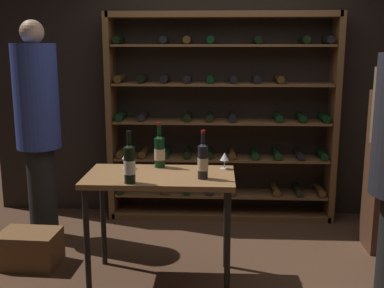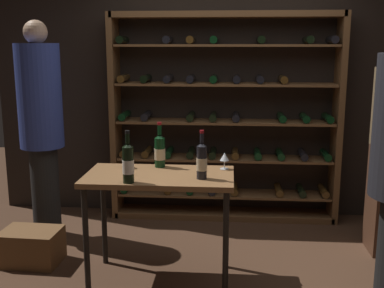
# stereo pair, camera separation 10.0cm
# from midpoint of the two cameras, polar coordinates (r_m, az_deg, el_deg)

# --- Properties ---
(ground_plane) EXTENTS (9.29, 9.29, 0.00)m
(ground_plane) POSITION_cam_midpoint_polar(r_m,az_deg,el_deg) (3.92, 4.01, -15.87)
(ground_plane) COLOR #472D1E
(back_wall) EXTENTS (4.90, 0.10, 2.82)m
(back_wall) POSITION_cam_midpoint_polar(r_m,az_deg,el_deg) (5.14, 4.45, 7.15)
(back_wall) COLOR black
(back_wall) RESTS_ON ground
(wine_rack) EXTENTS (2.35, 0.32, 2.13)m
(wine_rack) POSITION_cam_midpoint_polar(r_m,az_deg,el_deg) (4.97, 4.38, 2.89)
(wine_rack) COLOR brown
(wine_rack) RESTS_ON ground
(tasting_table) EXTENTS (1.12, 0.60, 0.86)m
(tasting_table) POSITION_cam_midpoint_polar(r_m,az_deg,el_deg) (3.66, -3.09, -5.14)
(tasting_table) COLOR brown
(tasting_table) RESTS_ON ground
(person_guest_blue_shirt) EXTENTS (0.40, 0.40, 2.03)m
(person_guest_blue_shirt) POSITION_cam_midpoint_polar(r_m,az_deg,el_deg) (4.64, -16.89, 2.76)
(person_guest_blue_shirt) COLOR black
(person_guest_blue_shirt) RESTS_ON ground
(wine_crate) EXTENTS (0.49, 0.36, 0.29)m
(wine_crate) POSITION_cam_midpoint_polar(r_m,az_deg,el_deg) (4.34, -17.88, -11.50)
(wine_crate) COLOR brown
(wine_crate) RESTS_ON ground
(wine_bottle_green_slim) EXTENTS (0.08, 0.08, 0.36)m
(wine_bottle_green_slim) POSITION_cam_midpoint_polar(r_m,az_deg,el_deg) (3.48, 1.99, -1.99)
(wine_bottle_green_slim) COLOR black
(wine_bottle_green_slim) RESTS_ON tasting_table
(wine_bottle_red_label) EXTENTS (0.08, 0.08, 0.37)m
(wine_bottle_red_label) POSITION_cam_midpoint_polar(r_m,az_deg,el_deg) (3.40, -6.75, -2.26)
(wine_bottle_red_label) COLOR black
(wine_bottle_red_label) RESTS_ON tasting_table
(wine_bottle_black_capsule) EXTENTS (0.09, 0.09, 0.36)m
(wine_bottle_black_capsule) POSITION_cam_midpoint_polar(r_m,az_deg,el_deg) (3.81, -3.09, -0.80)
(wine_bottle_black_capsule) COLOR black
(wine_bottle_black_capsule) RESTS_ON tasting_table
(wine_glass_stemmed_left) EXTENTS (0.07, 0.07, 0.14)m
(wine_glass_stemmed_left) POSITION_cam_midpoint_polar(r_m,az_deg,el_deg) (3.81, -7.01, -1.35)
(wine_glass_stemmed_left) COLOR silver
(wine_glass_stemmed_left) RESTS_ON tasting_table
(wine_glass_stemmed_right) EXTENTS (0.07, 0.07, 0.13)m
(wine_glass_stemmed_right) POSITION_cam_midpoint_polar(r_m,az_deg,el_deg) (3.76, 4.64, -1.63)
(wine_glass_stemmed_right) COLOR silver
(wine_glass_stemmed_right) RESTS_ON tasting_table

